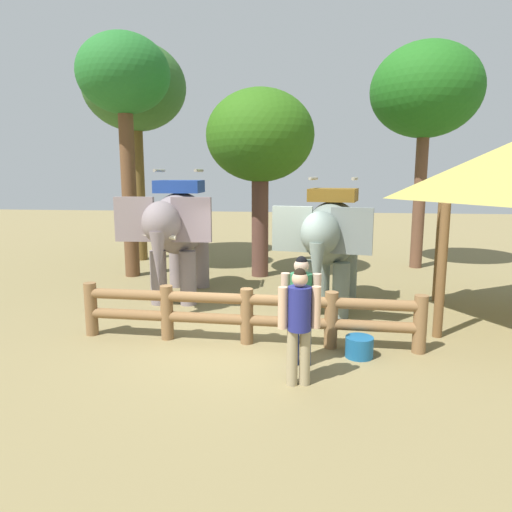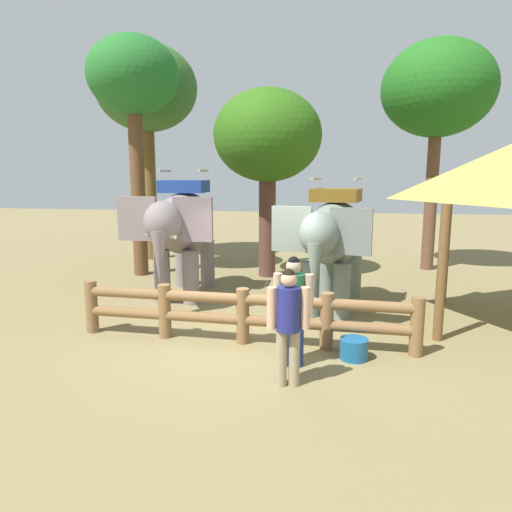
# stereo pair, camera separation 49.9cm
# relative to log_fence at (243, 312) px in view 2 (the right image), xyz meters

# --- Properties ---
(ground_plane) EXTENTS (60.00, 60.00, 0.00)m
(ground_plane) POSITION_rel_log_fence_xyz_m (0.00, 0.18, -0.60)
(ground_plane) COLOR olive
(log_fence) EXTENTS (6.45, 0.48, 1.05)m
(log_fence) POSITION_rel_log_fence_xyz_m (0.00, 0.00, 0.00)
(log_fence) COLOR brown
(log_fence) RESTS_ON ground
(elephant_near_left) EXTENTS (2.16, 3.79, 3.26)m
(elephant_near_left) POSITION_rel_log_fence_xyz_m (-2.15, 3.09, 1.23)
(elephant_near_left) COLOR gray
(elephant_near_left) RESTS_ON ground
(elephant_center) EXTENTS (2.18, 3.65, 3.07)m
(elephant_center) POSITION_rel_log_fence_xyz_m (1.62, 2.47, 1.12)
(elephant_center) COLOR slate
(elephant_center) RESTS_ON ground
(tourist_woman_in_black) EXTENTS (0.65, 0.36, 1.84)m
(tourist_woman_in_black) POSITION_rel_log_fence_xyz_m (1.01, -0.91, 0.46)
(tourist_woman_in_black) COLOR navy
(tourist_woman_in_black) RESTS_ON ground
(tourist_man_in_blue) EXTENTS (0.63, 0.41, 1.80)m
(tourist_man_in_blue) POSITION_rel_log_fence_xyz_m (1.00, -1.66, 0.44)
(tourist_man_in_blue) COLOR #9D8D68
(tourist_man_in_blue) RESTS_ON ground
(tree_far_left) EXTENTS (3.50, 3.50, 7.24)m
(tree_far_left) POSITION_rel_log_fence_xyz_m (4.73, 7.80, 5.09)
(tree_far_left) COLOR brown
(tree_far_left) RESTS_ON ground
(tree_back_center) EXTENTS (3.57, 3.57, 7.63)m
(tree_back_center) POSITION_rel_log_fence_xyz_m (-5.01, 8.15, 5.43)
(tree_back_center) COLOR brown
(tree_back_center) RESTS_ON ground
(tree_far_right) EXTENTS (3.21, 3.21, 5.61)m
(tree_far_right) POSITION_rel_log_fence_xyz_m (-0.38, 5.88, 3.57)
(tree_far_right) COLOR brown
(tree_far_right) RESTS_ON ground
(tree_deep_back) EXTENTS (2.69, 2.69, 7.14)m
(tree_deep_back) POSITION_rel_log_fence_xyz_m (-4.32, 5.44, 5.20)
(tree_deep_back) COLOR brown
(tree_deep_back) RESTS_ON ground
(feed_bucket) EXTENTS (0.48, 0.48, 0.36)m
(feed_bucket) POSITION_rel_log_fence_xyz_m (2.03, -0.45, -0.42)
(feed_bucket) COLOR #19598C
(feed_bucket) RESTS_ON ground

